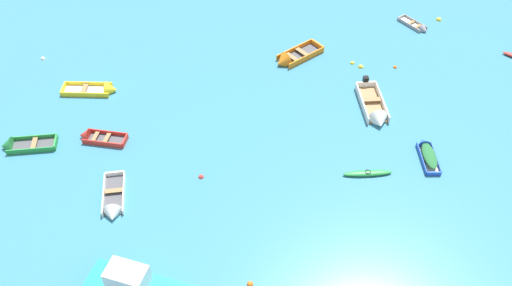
% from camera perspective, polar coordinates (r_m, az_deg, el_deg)
% --- Properties ---
extents(kayak_green_cluster_inner, '(3.02, 0.70, 0.28)m').
position_cam_1_polar(kayak_green_cluster_inner, '(33.09, 11.77, -3.15)').
color(kayak_green_cluster_inner, '#288C3D').
rests_on(kayak_green_cluster_inner, ground_plane).
extents(rowboat_yellow_far_back, '(3.91, 1.37, 1.17)m').
position_cam_1_polar(rowboat_yellow_far_back, '(39.74, -16.07, 5.45)').
color(rowboat_yellow_far_back, beige).
rests_on(rowboat_yellow_far_back, ground_plane).
extents(rowboat_white_center, '(1.85, 4.84, 1.35)m').
position_cam_1_polar(rowboat_white_center, '(37.12, 12.57, 3.22)').
color(rowboat_white_center, '#99754C').
rests_on(rowboat_white_center, ground_plane).
extents(rowboat_orange_outer_left, '(4.07, 3.68, 1.35)m').
position_cam_1_polar(rowboat_orange_outer_left, '(41.18, 3.61, 8.89)').
color(rowboat_orange_outer_left, '#4C4C51').
rests_on(rowboat_orange_outer_left, ground_plane).
extents(rowboat_blue_foreground_center, '(1.01, 3.02, 0.85)m').
position_cam_1_polar(rowboat_blue_foreground_center, '(35.15, 17.72, -0.91)').
color(rowboat_blue_foreground_center, beige).
rests_on(rowboat_blue_foreground_center, ground_plane).
extents(rowboat_grey_midfield_right, '(2.36, 2.78, 0.82)m').
position_cam_1_polar(rowboat_grey_midfield_right, '(46.84, 16.94, 11.64)').
color(rowboat_grey_midfield_right, beige).
rests_on(rowboat_grey_midfield_right, ground_plane).
extents(rowboat_green_near_right, '(3.55, 1.65, 1.15)m').
position_cam_1_polar(rowboat_green_near_right, '(37.22, -24.03, -0.25)').
color(rowboat_green_near_right, '#4C4C51').
rests_on(rowboat_green_near_right, ground_plane).
extents(rowboat_red_cluster_outer, '(3.23, 1.50, 0.98)m').
position_cam_1_polar(rowboat_red_cluster_outer, '(36.09, -16.86, 0.60)').
color(rowboat_red_cluster_outer, '#4C4C51').
rests_on(rowboat_red_cluster_outer, ground_plane).
extents(rowboat_white_near_camera, '(1.67, 3.69, 1.10)m').
position_cam_1_polar(rowboat_white_near_camera, '(31.75, -14.94, -6.49)').
color(rowboat_white_near_camera, '#4C4C51').
rests_on(rowboat_white_near_camera, ground_plane).
extents(mooring_buoy_outer_edge, '(0.30, 0.30, 0.30)m').
position_cam_1_polar(mooring_buoy_outer_edge, '(41.91, 14.55, 7.77)').
color(mooring_buoy_outer_edge, orange).
rests_on(mooring_buoy_outer_edge, ground_plane).
extents(mooring_buoy_between_boats_left, '(0.34, 0.34, 0.34)m').
position_cam_1_polar(mooring_buoy_between_boats_left, '(41.66, 10.19, 8.33)').
color(mooring_buoy_between_boats_left, yellow).
rests_on(mooring_buoy_between_boats_left, ground_plane).
extents(mooring_buoy_far_field, '(0.32, 0.32, 0.32)m').
position_cam_1_polar(mooring_buoy_far_field, '(32.53, -5.85, -3.63)').
color(mooring_buoy_far_field, red).
rests_on(mooring_buoy_far_field, ground_plane).
extents(mooring_buoy_near_foreground, '(0.39, 0.39, 0.39)m').
position_cam_1_polar(mooring_buoy_near_foreground, '(41.38, 11.06, 7.92)').
color(mooring_buoy_near_foreground, yellow).
rests_on(mooring_buoy_near_foreground, ground_plane).
extents(mooring_buoy_central, '(0.44, 0.44, 0.44)m').
position_cam_1_polar(mooring_buoy_central, '(48.62, 18.82, 12.27)').
color(mooring_buoy_central, yellow).
rests_on(mooring_buoy_central, ground_plane).
extents(mooring_buoy_between_boats_right, '(0.34, 0.34, 0.34)m').
position_cam_1_polar(mooring_buoy_between_boats_right, '(44.57, -21.68, 8.31)').
color(mooring_buoy_between_boats_right, silver).
rests_on(mooring_buoy_between_boats_right, ground_plane).
extents(mooring_buoy_midfield, '(0.33, 0.33, 0.33)m').
position_cam_1_polar(mooring_buoy_midfield, '(28.02, -0.63, -14.78)').
color(mooring_buoy_midfield, orange).
rests_on(mooring_buoy_midfield, ground_plane).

